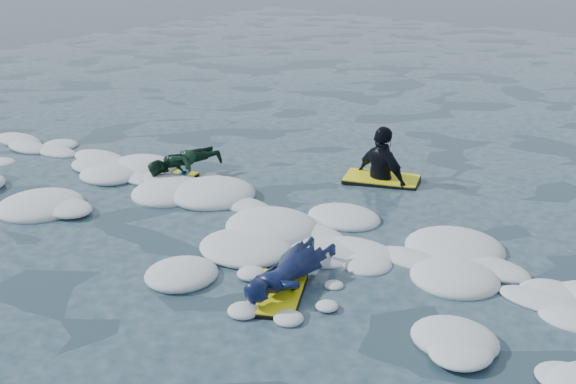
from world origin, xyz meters
name	(u,v)px	position (x,y,z in m)	size (l,w,h in m)	color
ground	(192,253)	(0.00, 0.00, 0.00)	(120.00, 120.00, 0.00)	#1A2A3F
foam_band	(244,226)	(0.00, 1.03, 0.00)	(12.00, 3.10, 0.30)	white
prone_woman_unit	(288,273)	(1.54, -0.06, 0.21)	(0.96, 1.64, 0.40)	black
prone_child_unit	(184,165)	(-1.96, 1.93, 0.24)	(0.98, 1.32, 0.46)	black
waiting_rider_unit	(381,180)	(0.67, 3.65, 0.03)	(1.32, 0.99, 1.76)	black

